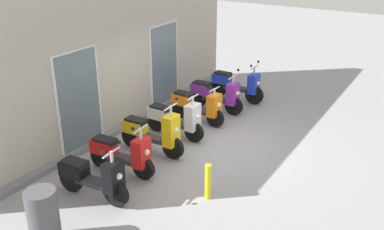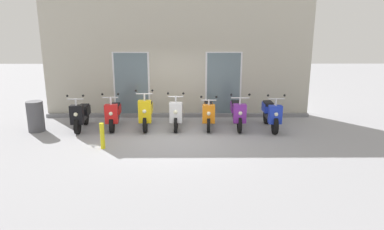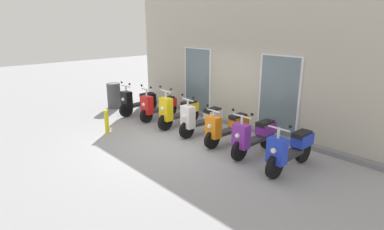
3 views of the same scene
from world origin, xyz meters
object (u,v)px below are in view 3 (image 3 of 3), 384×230
object	(u,v)px
scooter_red	(158,106)
scooter_white	(201,118)
scooter_orange	(227,127)
scooter_purple	(254,135)
curb_bollard	(107,122)
trash_bin	(114,96)
scooter_yellow	(178,111)
scooter_black	(138,101)
scooter_blue	(290,149)

from	to	relation	value
scooter_red	scooter_white	distance (m)	2.01
scooter_orange	scooter_purple	xyz separation A→B (m)	(0.92, -0.04, 0.02)
curb_bollard	trash_bin	bearing A→B (deg)	146.87
scooter_purple	trash_bin	xyz separation A→B (m)	(-6.25, -0.33, -0.02)
scooter_yellow	curb_bollard	size ratio (longest dim) A/B	2.31
scooter_black	scooter_yellow	bearing A→B (deg)	3.70
scooter_black	scooter_blue	world-z (taller)	scooter_blue
scooter_purple	trash_bin	distance (m)	6.26
scooter_yellow	scooter_white	distance (m)	0.97
scooter_yellow	scooter_red	bearing A→B (deg)	179.08
scooter_yellow	curb_bollard	bearing A→B (deg)	-116.18
scooter_white	scooter_black	bearing A→B (deg)	-176.55
scooter_red	scooter_black	bearing A→B (deg)	-171.52
curb_bollard	scooter_blue	bearing A→B (deg)	20.40
scooter_blue	scooter_purple	bearing A→B (deg)	174.26
scooter_black	scooter_purple	world-z (taller)	scooter_purple
scooter_orange	scooter_purple	distance (m)	0.92
scooter_yellow	scooter_blue	bearing A→B (deg)	-1.59
scooter_blue	scooter_orange	bearing A→B (deg)	175.70
scooter_white	scooter_blue	bearing A→B (deg)	-3.06
scooter_red	scooter_yellow	distance (m)	1.04
scooter_red	scooter_blue	xyz separation A→B (m)	(4.97, -0.13, 0.02)
scooter_black	scooter_blue	distance (m)	5.97
scooter_black	scooter_purple	bearing A→B (deg)	1.49
scooter_white	scooter_purple	world-z (taller)	scooter_white
scooter_black	trash_bin	size ratio (longest dim) A/B	1.64
curb_bollard	scooter_orange	bearing A→B (deg)	33.94
scooter_blue	curb_bollard	xyz separation A→B (m)	(-4.87, -1.81, -0.13)
scooter_white	scooter_blue	world-z (taller)	scooter_white
scooter_purple	scooter_yellow	bearing A→B (deg)	179.92
scooter_yellow	curb_bollard	world-z (taller)	scooter_yellow
scooter_black	scooter_red	world-z (taller)	scooter_red
scooter_black	scooter_white	world-z (taller)	scooter_white
scooter_yellow	scooter_purple	xyz separation A→B (m)	(2.88, -0.00, -0.01)
scooter_black	scooter_red	xyz separation A→B (m)	(1.00, 0.15, -0.00)
trash_bin	curb_bollard	size ratio (longest dim) A/B	1.35
scooter_purple	curb_bollard	size ratio (longest dim) A/B	2.33
scooter_orange	trash_bin	bearing A→B (deg)	-175.97
trash_bin	scooter_orange	bearing A→B (deg)	4.03
scooter_red	scooter_yellow	world-z (taller)	scooter_yellow
scooter_black	curb_bollard	distance (m)	2.10
scooter_red	scooter_white	xyz separation A→B (m)	(2.01, 0.03, 0.02)
scooter_purple	scooter_blue	size ratio (longest dim) A/B	0.97
scooter_red	scooter_orange	size ratio (longest dim) A/B	0.97
scooter_yellow	scooter_blue	xyz separation A→B (m)	(3.93, -0.11, -0.02)
scooter_black	scooter_white	xyz separation A→B (m)	(3.00, 0.18, 0.02)
scooter_white	scooter_orange	xyz separation A→B (m)	(1.00, -0.01, -0.00)
scooter_white	trash_bin	distance (m)	4.35
scooter_purple	scooter_red	bearing A→B (deg)	179.70
scooter_red	scooter_blue	world-z (taller)	scooter_red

